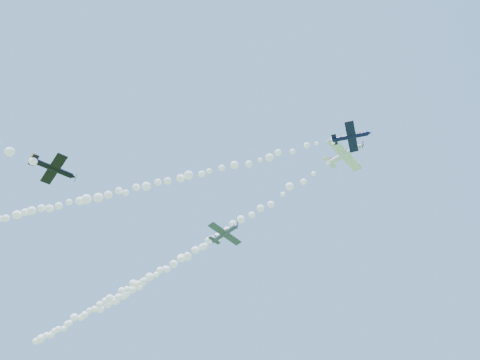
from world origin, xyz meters
The scene contains 7 objects.
plane_white centered at (17.83, 2.16, 49.82)m, with size 7.59×7.96×2.90m.
smoke_trail_white centered at (-25.03, 16.41, 49.54)m, with size 81.50×28.98×3.21m, color white, non-canonical shape.
plane_navy centered at (20.28, -2.42, 48.83)m, with size 6.55×6.94×2.31m.
smoke_trail_navy centered at (-16.94, -9.29, 48.64)m, with size 70.64×14.98×2.61m, color white, non-canonical shape.
plane_grey centered at (-7.55, 4.75, 43.28)m, with size 7.19×7.54×2.07m.
smoke_trail_grey centered at (-48.95, 16.28, 42.86)m, with size 78.75×23.85×3.23m, color white, non-canonical shape.
plane_black centered at (-15.55, -26.99, 38.49)m, with size 6.79×6.40×1.90m.
Camera 1 is at (26.54, -49.86, 2.00)m, focal length 30.00 mm.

